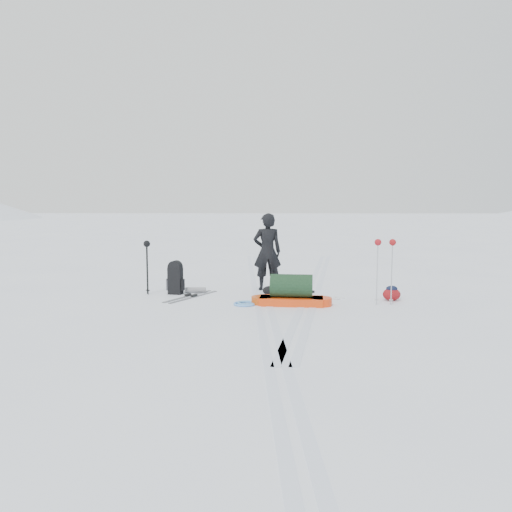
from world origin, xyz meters
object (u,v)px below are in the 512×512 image
at_px(pulk_sled, 291,293).
at_px(ski_poles_black, 147,250).
at_px(expedition_rucksack, 178,279).
at_px(skier, 267,252).

relative_size(pulk_sled, ski_poles_black, 1.36).
bearing_deg(pulk_sled, expedition_rucksack, 160.25).
xyz_separation_m(expedition_rucksack, ski_poles_black, (-0.71, -0.07, 0.68)).
relative_size(expedition_rucksack, ski_poles_black, 0.69).
xyz_separation_m(pulk_sled, expedition_rucksack, (-2.66, 1.19, 0.12)).
height_order(skier, pulk_sled, skier).
distance_m(skier, expedition_rucksack, 2.29).
distance_m(pulk_sled, ski_poles_black, 3.64).
bearing_deg(expedition_rucksack, skier, 28.24).
xyz_separation_m(skier, expedition_rucksack, (-2.12, -0.64, -0.59)).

